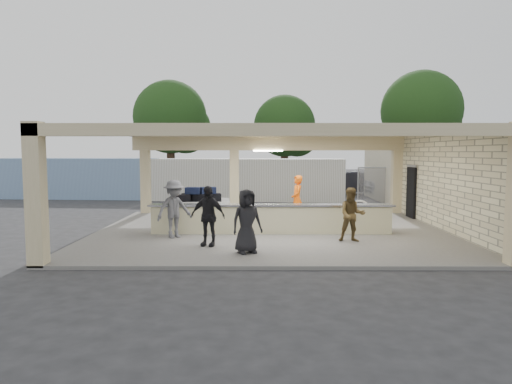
{
  "coord_description": "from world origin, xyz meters",
  "views": [
    {
      "loc": [
        -0.46,
        -15.7,
        2.82
      ],
      "look_at": [
        -0.52,
        1.0,
        1.36
      ],
      "focal_mm": 32.0,
      "sensor_mm": 36.0,
      "label": 1
    }
  ],
  "objects_px": {
    "luggage_cart": "(197,204)",
    "container_blue": "(79,178)",
    "baggage_handler": "(297,200)",
    "container_white": "(247,179)",
    "passenger_b": "(208,216)",
    "car_white_a": "(413,185)",
    "passenger_d": "(247,221)",
    "passenger_c": "(174,209)",
    "passenger_a": "(352,215)",
    "drum_fan": "(360,211)",
    "car_white_b": "(479,185)",
    "car_dark": "(361,183)",
    "baggage_counter": "(271,219)"
  },
  "relations": [
    {
      "from": "baggage_counter",
      "to": "container_white",
      "type": "distance_m",
      "value": 11.73
    },
    {
      "from": "baggage_handler",
      "to": "passenger_c",
      "type": "xyz_separation_m",
      "value": [
        -4.15,
        -2.87,
        -0.0
      ]
    },
    {
      "from": "drum_fan",
      "to": "passenger_a",
      "type": "distance_m",
      "value": 3.8
    },
    {
      "from": "passenger_c",
      "to": "container_white",
      "type": "xyz_separation_m",
      "value": [
        2.05,
        12.51,
        0.19
      ]
    },
    {
      "from": "baggage_counter",
      "to": "passenger_c",
      "type": "bearing_deg",
      "value": -164.87
    },
    {
      "from": "baggage_counter",
      "to": "luggage_cart",
      "type": "bearing_deg",
      "value": 144.29
    },
    {
      "from": "car_dark",
      "to": "container_blue",
      "type": "bearing_deg",
      "value": 112.15
    },
    {
      "from": "passenger_c",
      "to": "passenger_d",
      "type": "distance_m",
      "value": 3.21
    },
    {
      "from": "passenger_c",
      "to": "car_white_a",
      "type": "relative_size",
      "value": 0.33
    },
    {
      "from": "passenger_a",
      "to": "container_blue",
      "type": "height_order",
      "value": "container_blue"
    },
    {
      "from": "luggage_cart",
      "to": "container_white",
      "type": "height_order",
      "value": "container_white"
    },
    {
      "from": "baggage_counter",
      "to": "container_blue",
      "type": "xyz_separation_m",
      "value": [
        -11.43,
        12.77,
        0.64
      ]
    },
    {
      "from": "passenger_c",
      "to": "luggage_cart",
      "type": "bearing_deg",
      "value": 46.29
    },
    {
      "from": "baggage_counter",
      "to": "container_blue",
      "type": "bearing_deg",
      "value": 131.83
    },
    {
      "from": "passenger_d",
      "to": "passenger_c",
      "type": "bearing_deg",
      "value": 112.47
    },
    {
      "from": "baggage_handler",
      "to": "luggage_cart",
      "type": "bearing_deg",
      "value": -93.39
    },
    {
      "from": "passenger_c",
      "to": "passenger_b",
      "type": "bearing_deg",
      "value": -83.43
    },
    {
      "from": "passenger_b",
      "to": "container_white",
      "type": "distance_m",
      "value": 13.8
    },
    {
      "from": "car_white_b",
      "to": "car_dark",
      "type": "distance_m",
      "value": 7.27
    },
    {
      "from": "passenger_d",
      "to": "car_white_a",
      "type": "relative_size",
      "value": 0.31
    },
    {
      "from": "luggage_cart",
      "to": "container_blue",
      "type": "bearing_deg",
      "value": 124.29
    },
    {
      "from": "container_white",
      "to": "car_dark",
      "type": "bearing_deg",
      "value": 31.07
    },
    {
      "from": "passenger_b",
      "to": "passenger_d",
      "type": "height_order",
      "value": "passenger_b"
    },
    {
      "from": "baggage_handler",
      "to": "car_white_b",
      "type": "relative_size",
      "value": 0.38
    },
    {
      "from": "container_white",
      "to": "passenger_b",
      "type": "bearing_deg",
      "value": -88.29
    },
    {
      "from": "baggage_counter",
      "to": "luggage_cart",
      "type": "distance_m",
      "value": 3.43
    },
    {
      "from": "passenger_d",
      "to": "car_white_a",
      "type": "bearing_deg",
      "value": 33.59
    },
    {
      "from": "car_dark",
      "to": "drum_fan",
      "type": "bearing_deg",
      "value": -179.02
    },
    {
      "from": "baggage_counter",
      "to": "passenger_b",
      "type": "height_order",
      "value": "passenger_b"
    },
    {
      "from": "drum_fan",
      "to": "car_white_b",
      "type": "distance_m",
      "value": 15.21
    },
    {
      "from": "passenger_b",
      "to": "car_white_a",
      "type": "xyz_separation_m",
      "value": [
        11.06,
        15.1,
        -0.19
      ]
    },
    {
      "from": "luggage_cart",
      "to": "passenger_d",
      "type": "bearing_deg",
      "value": -72.5
    },
    {
      "from": "luggage_cart",
      "to": "passenger_c",
      "type": "height_order",
      "value": "passenger_c"
    },
    {
      "from": "luggage_cart",
      "to": "passenger_c",
      "type": "relative_size",
      "value": 1.35
    },
    {
      "from": "drum_fan",
      "to": "baggage_handler",
      "type": "xyz_separation_m",
      "value": [
        -2.41,
        -0.13,
        0.45
      ]
    },
    {
      "from": "passenger_b",
      "to": "passenger_c",
      "type": "xyz_separation_m",
      "value": [
        -1.21,
        1.26,
        0.04
      ]
    },
    {
      "from": "passenger_b",
      "to": "container_blue",
      "type": "height_order",
      "value": "container_blue"
    },
    {
      "from": "baggage_counter",
      "to": "baggage_handler",
      "type": "xyz_separation_m",
      "value": [
        1.05,
        2.03,
        0.44
      ]
    },
    {
      "from": "drum_fan",
      "to": "container_blue",
      "type": "relative_size",
      "value": 0.09
    },
    {
      "from": "drum_fan",
      "to": "passenger_b",
      "type": "distance_m",
      "value": 6.87
    },
    {
      "from": "passenger_b",
      "to": "car_white_b",
      "type": "distance_m",
      "value": 21.99
    },
    {
      "from": "passenger_a",
      "to": "car_white_a",
      "type": "bearing_deg",
      "value": 69.24
    },
    {
      "from": "car_dark",
      "to": "car_white_a",
      "type": "bearing_deg",
      "value": -117.45
    },
    {
      "from": "passenger_c",
      "to": "container_white",
      "type": "relative_size",
      "value": 0.16
    },
    {
      "from": "luggage_cart",
      "to": "passenger_d",
      "type": "relative_size",
      "value": 1.44
    },
    {
      "from": "baggage_handler",
      "to": "car_white_b",
      "type": "bearing_deg",
      "value": 128.7
    },
    {
      "from": "passenger_a",
      "to": "passenger_c",
      "type": "xyz_separation_m",
      "value": [
        -5.52,
        0.62,
        0.1
      ]
    },
    {
      "from": "drum_fan",
      "to": "passenger_c",
      "type": "height_order",
      "value": "passenger_c"
    },
    {
      "from": "baggage_handler",
      "to": "container_blue",
      "type": "bearing_deg",
      "value": -134.64
    },
    {
      "from": "passenger_c",
      "to": "baggage_counter",
      "type": "bearing_deg",
      "value": -21.97
    }
  ]
}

